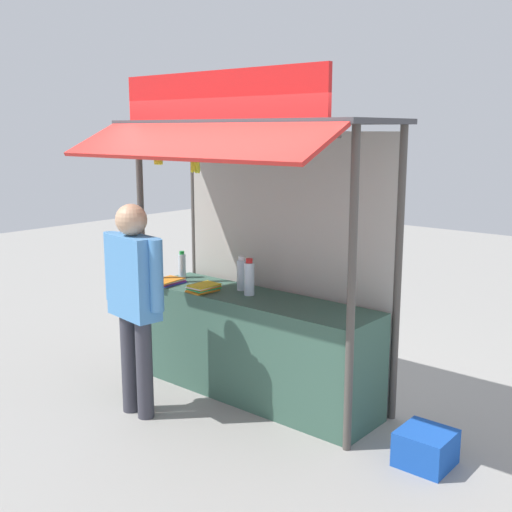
{
  "coord_description": "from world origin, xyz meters",
  "views": [
    {
      "loc": [
        3.34,
        -3.94,
        2.27
      ],
      "look_at": [
        0.0,
        0.0,
        1.24
      ],
      "focal_mm": 44.56,
      "sensor_mm": 36.0,
      "label": 1
    }
  ],
  "objects_px": {
    "water_bottle_rear_center": "(249,278)",
    "magazine_stack_center": "(167,282)",
    "banana_bunch_inner_right": "(158,156)",
    "plastic_crate": "(426,448)",
    "magazine_stack_back_right": "(204,288)",
    "vendor_person": "(134,291)",
    "banana_bunch_leftmost": "(196,163)",
    "water_bottle_mid_right": "(182,265)",
    "water_bottle_far_left": "(242,274)"
  },
  "relations": [
    {
      "from": "water_bottle_rear_center",
      "to": "magazine_stack_back_right",
      "type": "distance_m",
      "value": 0.43
    },
    {
      "from": "magazine_stack_back_right",
      "to": "plastic_crate",
      "type": "xyz_separation_m",
      "value": [
        2.1,
        0.03,
        -0.79
      ]
    },
    {
      "from": "water_bottle_rear_center",
      "to": "banana_bunch_inner_right",
      "type": "xyz_separation_m",
      "value": [
        -0.65,
        -0.4,
        1.01
      ]
    },
    {
      "from": "magazine_stack_back_right",
      "to": "banana_bunch_inner_right",
      "type": "bearing_deg",
      "value": -137.37
    },
    {
      "from": "banana_bunch_leftmost",
      "to": "vendor_person",
      "type": "relative_size",
      "value": 0.17
    },
    {
      "from": "water_bottle_far_left",
      "to": "magazine_stack_center",
      "type": "bearing_deg",
      "value": -157.45
    },
    {
      "from": "water_bottle_mid_right",
      "to": "banana_bunch_inner_right",
      "type": "bearing_deg",
      "value": -61.68
    },
    {
      "from": "magazine_stack_back_right",
      "to": "banana_bunch_inner_right",
      "type": "distance_m",
      "value": 1.19
    },
    {
      "from": "water_bottle_far_left",
      "to": "plastic_crate",
      "type": "distance_m",
      "value": 2.1
    },
    {
      "from": "water_bottle_far_left",
      "to": "water_bottle_mid_right",
      "type": "bearing_deg",
      "value": -179.38
    },
    {
      "from": "magazine_stack_center",
      "to": "vendor_person",
      "type": "bearing_deg",
      "value": -60.2
    },
    {
      "from": "water_bottle_rear_center",
      "to": "vendor_person",
      "type": "bearing_deg",
      "value": -115.04
    },
    {
      "from": "banana_bunch_inner_right",
      "to": "vendor_person",
      "type": "distance_m",
      "value": 1.15
    },
    {
      "from": "water_bottle_far_left",
      "to": "vendor_person",
      "type": "height_order",
      "value": "vendor_person"
    },
    {
      "from": "water_bottle_rear_center",
      "to": "magazine_stack_back_right",
      "type": "bearing_deg",
      "value": -157.35
    },
    {
      "from": "magazine_stack_center",
      "to": "plastic_crate",
      "type": "relative_size",
      "value": 0.95
    },
    {
      "from": "magazine_stack_back_right",
      "to": "plastic_crate",
      "type": "distance_m",
      "value": 2.25
    },
    {
      "from": "banana_bunch_inner_right",
      "to": "plastic_crate",
      "type": "relative_size",
      "value": 0.68
    },
    {
      "from": "water_bottle_far_left",
      "to": "magazine_stack_center",
      "type": "height_order",
      "value": "water_bottle_far_left"
    },
    {
      "from": "water_bottle_far_left",
      "to": "water_bottle_rear_center",
      "type": "height_order",
      "value": "water_bottle_rear_center"
    },
    {
      "from": "water_bottle_far_left",
      "to": "water_bottle_rear_center",
      "type": "bearing_deg",
      "value": -28.05
    },
    {
      "from": "water_bottle_mid_right",
      "to": "vendor_person",
      "type": "relative_size",
      "value": 0.15
    },
    {
      "from": "banana_bunch_inner_right",
      "to": "plastic_crate",
      "type": "distance_m",
      "value": 3.06
    },
    {
      "from": "magazine_stack_back_right",
      "to": "magazine_stack_center",
      "type": "bearing_deg",
      "value": -176.51
    },
    {
      "from": "magazine_stack_center",
      "to": "banana_bunch_inner_right",
      "type": "xyz_separation_m",
      "value": [
        0.17,
        -0.22,
        1.14
      ]
    },
    {
      "from": "water_bottle_rear_center",
      "to": "vendor_person",
      "type": "xyz_separation_m",
      "value": [
        -0.42,
        -0.9,
        -0.0
      ]
    },
    {
      "from": "water_bottle_mid_right",
      "to": "water_bottle_rear_center",
      "type": "xyz_separation_m",
      "value": [
        0.91,
        -0.08,
        0.03
      ]
    },
    {
      "from": "magazine_stack_back_right",
      "to": "banana_bunch_leftmost",
      "type": "distance_m",
      "value": 1.13
    },
    {
      "from": "water_bottle_far_left",
      "to": "vendor_person",
      "type": "distance_m",
      "value": 1.01
    },
    {
      "from": "water_bottle_rear_center",
      "to": "magazine_stack_center",
      "type": "relative_size",
      "value": 0.95
    },
    {
      "from": "water_bottle_mid_right",
      "to": "banana_bunch_leftmost",
      "type": "height_order",
      "value": "banana_bunch_leftmost"
    },
    {
      "from": "magazine_stack_back_right",
      "to": "water_bottle_rear_center",
      "type": "bearing_deg",
      "value": 22.65
    },
    {
      "from": "water_bottle_far_left",
      "to": "plastic_crate",
      "type": "bearing_deg",
      "value": -6.75
    },
    {
      "from": "banana_bunch_inner_right",
      "to": "magazine_stack_center",
      "type": "bearing_deg",
      "value": 128.83
    },
    {
      "from": "magazine_stack_back_right",
      "to": "vendor_person",
      "type": "xyz_separation_m",
      "value": [
        -0.03,
        -0.73,
        0.11
      ]
    },
    {
      "from": "magazine_stack_center",
      "to": "vendor_person",
      "type": "relative_size",
      "value": 0.19
    },
    {
      "from": "water_bottle_far_left",
      "to": "banana_bunch_inner_right",
      "type": "distance_m",
      "value": 1.23
    },
    {
      "from": "water_bottle_mid_right",
      "to": "magazine_stack_back_right",
      "type": "bearing_deg",
      "value": -24.56
    },
    {
      "from": "banana_bunch_inner_right",
      "to": "banana_bunch_leftmost",
      "type": "bearing_deg",
      "value": 0.23
    },
    {
      "from": "banana_bunch_inner_right",
      "to": "vendor_person",
      "type": "xyz_separation_m",
      "value": [
        0.23,
        -0.49,
        -1.02
      ]
    },
    {
      "from": "water_bottle_rear_center",
      "to": "banana_bunch_inner_right",
      "type": "distance_m",
      "value": 1.27
    },
    {
      "from": "water_bottle_rear_center",
      "to": "vendor_person",
      "type": "relative_size",
      "value": 0.19
    },
    {
      "from": "water_bottle_far_left",
      "to": "water_bottle_rear_center",
      "type": "xyz_separation_m",
      "value": [
        0.16,
        -0.09,
        0.01
      ]
    },
    {
      "from": "water_bottle_mid_right",
      "to": "magazine_stack_center",
      "type": "distance_m",
      "value": 0.3
    },
    {
      "from": "water_bottle_mid_right",
      "to": "vendor_person",
      "type": "bearing_deg",
      "value": -63.24
    },
    {
      "from": "banana_bunch_leftmost",
      "to": "plastic_crate",
      "type": "xyz_separation_m",
      "value": [
        1.93,
        0.27,
        -1.88
      ]
    },
    {
      "from": "banana_bunch_inner_right",
      "to": "vendor_person",
      "type": "bearing_deg",
      "value": -64.8
    },
    {
      "from": "vendor_person",
      "to": "water_bottle_far_left",
      "type": "bearing_deg",
      "value": -96.58
    },
    {
      "from": "water_bottle_far_left",
      "to": "banana_bunch_inner_right",
      "type": "height_order",
      "value": "banana_bunch_inner_right"
    },
    {
      "from": "vendor_person",
      "to": "water_bottle_rear_center",
      "type": "bearing_deg",
      "value": -107.06
    }
  ]
}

